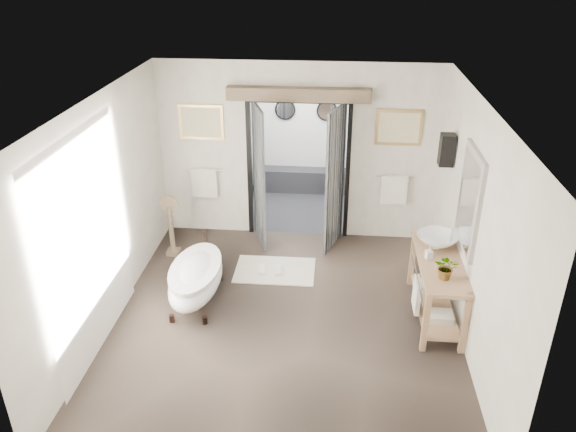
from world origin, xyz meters
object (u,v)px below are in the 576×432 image
object	(u,v)px
clawfoot_tub	(196,278)
rug	(275,270)
vanity	(435,283)
basin	(437,241)

from	to	relation	value
clawfoot_tub	rug	xyz separation A→B (m)	(0.99, 0.86, -0.35)
clawfoot_tub	rug	distance (m)	1.36
vanity	rug	bearing A→B (deg)	157.04
vanity	basin	size ratio (longest dim) A/B	2.94
basin	vanity	bearing A→B (deg)	-71.37
clawfoot_tub	rug	bearing A→B (deg)	40.83
clawfoot_tub	vanity	world-z (taller)	vanity
basin	clawfoot_tub	bearing A→B (deg)	-153.38
clawfoot_tub	basin	xyz separation A→B (m)	(3.22, 0.26, 0.59)
clawfoot_tub	vanity	xyz separation A→B (m)	(3.20, -0.08, 0.15)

